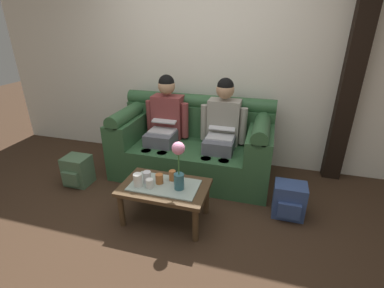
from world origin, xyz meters
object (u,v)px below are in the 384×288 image
object	(u,v)px
backpack_right	(289,201)
person_left	(165,122)
backpack_left	(77,171)
person_right	(222,127)
flower_vase	(179,164)
cup_far_left	(138,180)
coffee_table	(165,190)
cup_near_left	(159,179)
cup_far_center	(172,175)
couch	(193,145)
cup_near_right	(150,183)
cup_far_right	(147,177)

from	to	relation	value
backpack_right	person_left	bearing A→B (deg)	159.00
backpack_left	person_right	bearing A→B (deg)	22.23
flower_vase	cup_far_left	distance (m)	0.43
cup_far_left	person_left	bearing A→B (deg)	97.13
coffee_table	cup_near_left	world-z (taller)	cup_near_left
cup_far_left	backpack_left	size ratio (longest dim) A/B	0.36
person_right	backpack_left	world-z (taller)	person_right
person_left	cup_far_center	size ratio (longest dim) A/B	12.25
couch	cup_far_center	world-z (taller)	couch
person_left	cup_near_right	world-z (taller)	person_left
coffee_table	cup_near_left	distance (m)	0.13
cup_near_left	cup_far_left	xyz separation A→B (m)	(-0.17, -0.10, 0.02)
cup_near_right	backpack_right	bearing A→B (deg)	20.39
cup_far_center	backpack_right	world-z (taller)	cup_far_center
person_left	cup_far_center	bearing A→B (deg)	-65.14
cup_far_center	backpack_right	distance (m)	1.19
cup_far_left	backpack_left	bearing A→B (deg)	158.02
person_right	cup_near_left	size ratio (longest dim) A/B	12.91
couch	backpack_right	world-z (taller)	couch
flower_vase	backpack_right	bearing A→B (deg)	22.31
flower_vase	backpack_left	distance (m)	1.52
couch	cup_far_left	world-z (taller)	couch
person_right	cup_near_right	size ratio (longest dim) A/B	14.11
cup_far_left	couch	bearing A→B (deg)	78.00
flower_vase	person_left	bearing A→B (deg)	117.28
backpack_left	backpack_right	size ratio (longest dim) A/B	0.99
coffee_table	cup_far_right	distance (m)	0.21
coffee_table	backpack_left	distance (m)	1.29
backpack_right	cup_far_center	bearing A→B (deg)	-165.57
flower_vase	cup_near_left	world-z (taller)	flower_vase
couch	backpack_right	xyz separation A→B (m)	(1.16, -0.59, -0.20)
couch	cup_near_right	bearing A→B (deg)	-96.00
cup_near_left	cup_far_center	bearing A→B (deg)	41.82
backpack_left	cup_far_left	bearing A→B (deg)	-21.98
person_right	cup_near_left	world-z (taller)	person_right
backpack_left	backpack_right	world-z (taller)	backpack_right
flower_vase	cup_far_center	bearing A→B (deg)	131.24
backpack_right	cup_far_left	bearing A→B (deg)	-160.96
couch	cup_far_center	bearing A→B (deg)	-87.09
coffee_table	cup_near_left	bearing A→B (deg)	164.32
cup_far_left	cup_far_right	size ratio (longest dim) A/B	1.11
person_right	cup_far_center	distance (m)	0.95
person_left	cup_near_left	xyz separation A→B (m)	(0.31, -0.96, -0.22)
cup_far_center	person_right	bearing A→B (deg)	70.13
cup_near_left	backpack_left	size ratio (longest dim) A/B	0.27
cup_near_right	cup_near_left	bearing A→B (deg)	59.69
cup_far_center	couch	bearing A→B (deg)	92.91
couch	person_left	world-z (taller)	person_left
cup_far_right	person_left	bearing A→B (deg)	100.85
flower_vase	cup_far_left	world-z (taller)	flower_vase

